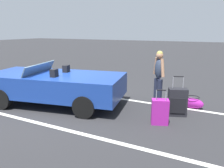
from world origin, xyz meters
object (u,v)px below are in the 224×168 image
at_px(suitcase_large_black, 177,102).
at_px(suitcase_medium_bright, 160,112).
at_px(traveler_person, 159,75).
at_px(convertible_car, 49,85).
at_px(duffel_bag, 192,103).

distance_m(suitcase_large_black, suitcase_medium_bright, 0.80).
xyz_separation_m(suitcase_medium_bright, traveler_person, (0.41, -1.29, 0.62)).
distance_m(suitcase_large_black, traveler_person, 1.03).
bearing_deg(traveler_person, convertible_car, -20.10).
xyz_separation_m(suitcase_large_black, suitcase_medium_bright, (0.27, 0.75, -0.06)).
distance_m(duffel_bag, traveler_person, 1.27).
height_order(duffel_bag, traveler_person, traveler_person).
distance_m(suitcase_medium_bright, traveler_person, 1.49).
bearing_deg(suitcase_large_black, duffel_bag, 138.95).
distance_m(suitcase_large_black, duffel_bag, 0.86).
xyz_separation_m(duffel_bag, traveler_person, (0.97, 0.24, 0.77)).
distance_m(suitcase_medium_bright, duffel_bag, 1.64).
xyz_separation_m(suitcase_large_black, traveler_person, (0.68, -0.54, 0.56)).
distance_m(convertible_car, duffel_bag, 4.33).
bearing_deg(duffel_bag, convertible_car, 20.90).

